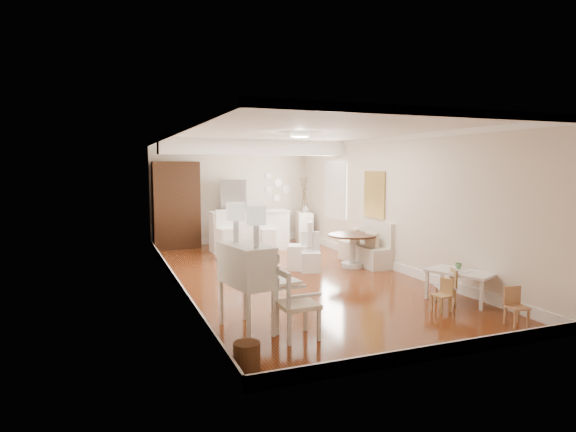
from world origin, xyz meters
TOP-DOWN VIEW (x-y plane):
  - room at (0.04, 0.32)m, footprint 9.00×9.04m
  - secretary_bureau at (-1.70, -2.75)m, footprint 1.06×1.08m
  - gustavian_armchair at (-1.18, -3.27)m, footprint 0.53×0.53m
  - wicker_basket at (-2.05, -3.96)m, footprint 0.36×0.36m
  - kids_table at (1.90, -2.69)m, footprint 0.95×1.16m
  - kids_chair_a at (1.27, -3.02)m, footprint 0.28×0.28m
  - kids_chair_b at (1.57, -2.74)m, footprint 0.36×0.36m
  - kids_chair_c at (1.79, -3.93)m, footprint 0.30×0.30m
  - banquette at (1.99, 0.50)m, footprint 0.52×1.60m
  - dining_table at (1.58, 0.30)m, footprint 1.36×1.36m
  - slip_chair_near at (0.55, 0.20)m, footprint 0.50×0.51m
  - slip_chair_far at (0.44, 0.50)m, footprint 0.68×0.67m
  - breakfast_counter at (0.10, 3.10)m, footprint 2.05×0.65m
  - bar_stool_left at (-0.69, 2.22)m, footprint 0.52×0.52m
  - bar_stool_right at (0.49, 2.81)m, footprint 0.39×0.39m
  - pantry_cabinet at (-1.60, 4.18)m, footprint 1.20×0.60m
  - fridge at (0.30, 4.15)m, footprint 0.75×0.65m
  - sideboard at (1.96, 3.84)m, footprint 0.64×0.99m
  - pencil_cup at (2.00, -2.51)m, footprint 0.13×0.13m
  - branch_vase at (2.01, 3.86)m, footprint 0.24×0.24m

SIDE VIEW (x-z plane):
  - wicker_basket at x=-2.05m, z-range 0.00..0.29m
  - kids_table at x=1.90m, z-range 0.00..0.50m
  - kids_chair_a at x=1.27m, z-range 0.00..0.50m
  - kids_chair_c at x=1.79m, z-range 0.00..0.53m
  - kids_chair_b at x=1.57m, z-range 0.00..0.57m
  - dining_table at x=1.58m, z-range 0.00..0.72m
  - slip_chair_near at x=0.55m, z-range 0.00..0.82m
  - sideboard at x=1.96m, z-range 0.00..0.88m
  - gustavian_armchair at x=-1.18m, z-range 0.00..0.90m
  - bar_stool_right at x=0.49m, z-range 0.00..0.93m
  - banquette at x=1.99m, z-range 0.00..0.98m
  - slip_chair_far at x=0.44m, z-range 0.00..1.02m
  - breakfast_counter at x=0.10m, z-range 0.00..1.03m
  - pencil_cup at x=2.00m, z-range 0.50..0.59m
  - bar_stool_left at x=-0.69m, z-range 0.00..1.15m
  - secretary_bureau at x=-1.70m, z-range 0.00..1.16m
  - fridge at x=0.30m, z-range 0.00..1.80m
  - branch_vase at x=2.01m, z-range 0.88..1.08m
  - pantry_cabinet at x=-1.60m, z-range 0.00..2.30m
  - room at x=0.04m, z-range 0.57..3.39m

